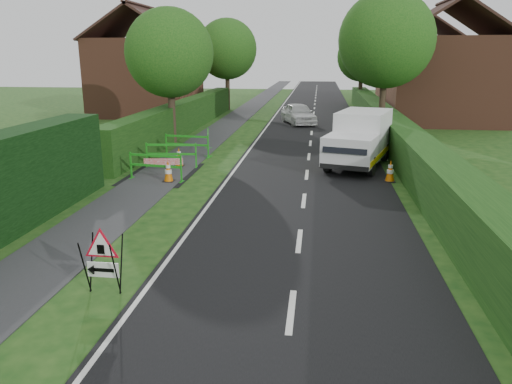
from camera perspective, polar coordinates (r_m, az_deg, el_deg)
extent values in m
plane|color=#143F12|center=(8.75, -13.57, -15.38)|extent=(120.00, 120.00, 0.00)
cube|color=black|center=(42.22, 6.68, 9.35)|extent=(6.00, 90.00, 0.02)
cube|color=#2D2D30|center=(42.62, -0.84, 9.51)|extent=(2.00, 90.00, 0.02)
cube|color=#14380F|center=(30.35, -8.04, 6.93)|extent=(1.00, 24.00, 1.80)
cube|color=#14380F|center=(23.68, 15.86, 4.11)|extent=(1.20, 50.00, 1.50)
cube|color=brown|center=(39.19, -12.35, 12.67)|extent=(7.00, 7.00, 5.50)
cube|color=#331E19|center=(39.83, -15.19, 18.07)|extent=(4.00, 7.40, 2.58)
cube|color=#331E19|center=(38.68, -10.12, 18.45)|extent=(4.00, 7.40, 2.58)
cube|color=#331E19|center=(39.29, -12.79, 19.86)|extent=(0.25, 7.40, 0.18)
cube|color=brown|center=(35.95, 20.65, 11.83)|extent=(7.00, 7.00, 5.50)
cube|color=#331E19|center=(35.63, 18.38, 18.21)|extent=(4.00, 7.40, 2.58)
cube|color=#331E19|center=(36.42, 24.05, 17.61)|extent=(4.00, 7.40, 2.58)
cube|color=#331E19|center=(36.06, 21.43, 19.65)|extent=(0.25, 7.40, 0.18)
cube|color=brown|center=(49.85, 18.14, 12.79)|extent=(7.00, 7.00, 5.50)
cube|color=#331E19|center=(49.58, 16.45, 17.37)|extent=(4.00, 7.40, 2.58)
cube|color=#331E19|center=(50.22, 20.57, 17.00)|extent=(4.00, 7.40, 2.58)
cube|color=#331E19|center=(49.93, 18.64, 18.44)|extent=(0.25, 7.40, 0.18)
cylinder|color=#2D2116|center=(26.26, -9.55, 8.45)|extent=(0.36, 0.36, 2.62)
sphere|color=#154713|center=(26.07, -9.88, 15.40)|extent=(4.40, 4.40, 4.40)
cylinder|color=#2D2116|center=(29.34, 14.19, 9.26)|extent=(0.36, 0.36, 2.97)
sphere|color=#154713|center=(29.21, 14.68, 16.48)|extent=(5.20, 5.20, 5.20)
cylinder|color=#2D2116|center=(41.77, -3.26, 11.28)|extent=(0.36, 0.36, 2.80)
sphere|color=#154713|center=(41.66, -3.33, 16.01)|extent=(4.80, 4.80, 4.80)
cylinder|color=#2D2116|center=(45.23, 11.81, 11.08)|extent=(0.36, 0.36, 2.45)
sphere|color=#154713|center=(45.12, 12.02, 14.89)|extent=(4.20, 4.20, 4.20)
cylinder|color=black|center=(9.94, -18.99, -8.19)|extent=(0.03, 0.34, 1.11)
cylinder|color=black|center=(10.17, -18.28, -7.58)|extent=(0.03, 0.34, 1.11)
cylinder|color=black|center=(9.69, -15.79, -8.54)|extent=(0.03, 0.34, 1.11)
cylinder|color=black|center=(9.93, -15.14, -7.90)|extent=(0.03, 0.34, 1.11)
cube|color=white|center=(9.94, -17.08, -8.49)|extent=(0.62, 0.03, 0.30)
cube|color=black|center=(9.93, -17.12, -8.53)|extent=(0.44, 0.02, 0.07)
cone|color=black|center=(10.03, -18.37, -8.39)|extent=(0.14, 0.18, 0.18)
cube|color=black|center=(9.77, -17.32, -6.28)|extent=(0.14, 0.01, 0.18)
cube|color=silver|center=(21.39, 12.16, 6.67)|extent=(2.61, 3.38, 1.79)
cube|color=silver|center=(19.26, 10.75, 4.76)|extent=(2.31, 2.37, 1.09)
cube|color=black|center=(18.32, 10.14, 5.10)|extent=(1.62, 0.66, 0.50)
cube|color=yellow|center=(20.87, 9.05, 4.64)|extent=(1.29, 4.40, 0.22)
cube|color=yellow|center=(20.50, 14.13, 4.17)|extent=(1.29, 4.40, 0.22)
cube|color=black|center=(18.48, 10.04, 2.79)|extent=(1.77, 0.61, 0.19)
cylinder|color=black|center=(19.51, 8.25, 3.32)|extent=(0.42, 0.77, 0.74)
cylinder|color=black|center=(19.16, 13.06, 2.85)|extent=(0.42, 0.77, 0.74)
cylinder|color=black|center=(22.36, 10.28, 4.77)|extent=(0.42, 0.77, 0.74)
cylinder|color=black|center=(22.05, 14.50, 4.38)|extent=(0.42, 0.77, 0.74)
cube|color=black|center=(18.57, 15.01, 1.21)|extent=(0.38, 0.38, 0.04)
cone|color=orange|center=(18.48, 15.10, 2.40)|extent=(0.32, 0.32, 0.75)
cylinder|color=white|center=(18.49, 15.09, 2.28)|extent=(0.25, 0.25, 0.14)
cylinder|color=white|center=(18.45, 15.13, 2.85)|extent=(0.17, 0.17, 0.10)
cube|color=black|center=(20.81, 11.99, 2.91)|extent=(0.38, 0.38, 0.04)
cone|color=orange|center=(20.73, 12.05, 3.97)|extent=(0.32, 0.32, 0.75)
cylinder|color=white|center=(20.74, 12.04, 3.87)|extent=(0.25, 0.25, 0.14)
cylinder|color=white|center=(20.70, 12.07, 4.38)|extent=(0.17, 0.17, 0.10)
cube|color=black|center=(24.05, 11.16, 4.62)|extent=(0.38, 0.38, 0.04)
cone|color=orange|center=(23.98, 11.21, 5.55)|extent=(0.32, 0.32, 0.75)
cylinder|color=white|center=(23.99, 11.20, 5.46)|extent=(0.25, 0.25, 0.14)
cylinder|color=white|center=(23.96, 11.23, 5.90)|extent=(0.17, 0.17, 0.10)
cube|color=black|center=(18.19, -9.94, 1.22)|extent=(0.38, 0.38, 0.04)
cone|color=orange|center=(18.10, -10.00, 2.43)|extent=(0.32, 0.32, 0.75)
cylinder|color=white|center=(18.11, -9.99, 2.32)|extent=(0.25, 0.25, 0.14)
cylinder|color=white|center=(18.07, -10.02, 2.90)|extent=(0.17, 0.17, 0.10)
cube|color=black|center=(20.65, -8.75, 2.97)|extent=(0.38, 0.38, 0.04)
cone|color=orange|center=(20.57, -8.80, 4.05)|extent=(0.32, 0.32, 0.75)
cylinder|color=white|center=(20.58, -8.79, 3.94)|extent=(0.25, 0.25, 0.14)
cylinder|color=white|center=(20.54, -8.81, 4.46)|extent=(0.17, 0.17, 0.10)
cube|color=#1B911A|center=(18.83, -14.10, 2.97)|extent=(0.06, 0.06, 1.00)
cube|color=#1B911A|center=(17.91, -8.55, 2.64)|extent=(0.06, 0.06, 1.00)
cube|color=#1B911A|center=(18.26, -11.47, 4.10)|extent=(1.98, 0.37, 0.08)
cube|color=#1B911A|center=(18.34, -11.40, 2.96)|extent=(1.98, 0.37, 0.08)
cube|color=#1B911A|center=(18.94, -14.01, 1.55)|extent=(0.12, 0.36, 0.04)
cube|color=#1B911A|center=(18.02, -8.49, 1.15)|extent=(0.12, 0.36, 0.04)
cube|color=#1B911A|center=(20.66, -12.37, 4.16)|extent=(0.05, 0.05, 1.00)
cube|color=#1B911A|center=(20.24, -6.87, 4.17)|extent=(0.05, 0.05, 1.00)
cube|color=#1B911A|center=(20.35, -9.70, 5.33)|extent=(2.00, 0.20, 0.08)
cube|color=#1B911A|center=(20.42, -9.66, 4.31)|extent=(2.00, 0.20, 0.08)
cube|color=#1B911A|center=(20.76, -12.29, 2.86)|extent=(0.09, 0.35, 0.04)
cube|color=#1B911A|center=(20.34, -6.83, 2.85)|extent=(0.09, 0.35, 0.04)
cube|color=#1B911A|center=(22.89, -10.21, 5.35)|extent=(0.06, 0.06, 1.00)
cube|color=#1B911A|center=(22.12, -5.49, 5.18)|extent=(0.06, 0.06, 1.00)
cube|color=#1B911A|center=(22.42, -7.93, 6.32)|extent=(1.99, 0.32, 0.08)
cube|color=#1B911A|center=(22.48, -7.89, 5.39)|extent=(1.99, 0.32, 0.08)
cube|color=#1B911A|center=(22.98, -10.16, 4.17)|extent=(0.11, 0.35, 0.04)
cube|color=#1B911A|center=(22.21, -5.46, 3.96)|extent=(0.11, 0.35, 0.04)
cube|color=#1B911A|center=(22.41, -5.49, 5.31)|extent=(0.06, 0.06, 1.00)
cube|color=#1B911A|center=(24.38, -5.49, 6.13)|extent=(0.06, 0.06, 1.00)
cube|color=#1B911A|center=(23.33, -5.52, 6.75)|extent=(0.48, 1.96, 0.08)
cube|color=#1B911A|center=(23.39, -5.50, 5.86)|extent=(0.48, 1.96, 0.08)
cube|color=#1B911A|center=(22.50, -5.46, 4.11)|extent=(0.35, 0.13, 0.04)
cube|color=#1B911A|center=(24.46, -5.46, 5.02)|extent=(0.35, 0.13, 0.04)
cube|color=red|center=(19.57, -10.47, 2.14)|extent=(1.49, 0.23, 0.25)
imported|color=silver|center=(33.13, 4.90, 8.92)|extent=(2.80, 4.32, 1.37)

